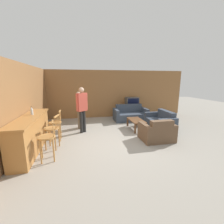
% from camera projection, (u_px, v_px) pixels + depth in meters
% --- Properties ---
extents(ground_plane, '(24.00, 24.00, 0.00)m').
position_uv_depth(ground_plane, '(121.00, 141.00, 5.18)').
color(ground_plane, gray).
extents(wall_back, '(9.40, 0.08, 2.60)m').
position_uv_depth(wall_back, '(104.00, 94.00, 8.37)').
color(wall_back, olive).
rests_on(wall_back, ground_plane).
extents(wall_left, '(0.08, 8.61, 2.60)m').
position_uv_depth(wall_left, '(31.00, 101.00, 5.54)').
color(wall_left, olive).
rests_on(wall_left, ground_plane).
extents(bar_counter, '(0.55, 2.51, 1.03)m').
position_uv_depth(bar_counter, '(31.00, 134.00, 4.40)').
color(bar_counter, '#A87038').
rests_on(bar_counter, ground_plane).
extents(bar_chair_near, '(0.49, 0.49, 1.04)m').
position_uv_depth(bar_chair_near, '(47.00, 139.00, 3.83)').
color(bar_chair_near, '#B77F42').
rests_on(bar_chair_near, ground_plane).
extents(bar_chair_mid, '(0.51, 0.51, 1.04)m').
position_uv_depth(bar_chair_mid, '(52.00, 130.00, 4.51)').
color(bar_chair_mid, '#B77F42').
rests_on(bar_chair_mid, ground_plane).
extents(bar_chair_far, '(0.43, 0.43, 1.04)m').
position_uv_depth(bar_chair_far, '(56.00, 124.00, 5.14)').
color(bar_chair_far, '#B77F42').
rests_on(bar_chair_far, ground_plane).
extents(couch_far, '(1.71, 0.89, 0.80)m').
position_uv_depth(couch_far, '(130.00, 115.00, 7.83)').
color(couch_far, '#384251').
rests_on(couch_far, ground_plane).
extents(armchair_near, '(1.07, 0.84, 0.78)m').
position_uv_depth(armchair_near, '(157.00, 132.00, 5.18)').
color(armchair_near, brown).
rests_on(armchair_near, ground_plane).
extents(loveseat_right, '(0.82, 1.43, 0.77)m').
position_uv_depth(loveseat_right, '(160.00, 122.00, 6.48)').
color(loveseat_right, '#384251').
rests_on(loveseat_right, ground_plane).
extents(coffee_table, '(0.53, 1.06, 0.41)m').
position_uv_depth(coffee_table, '(136.00, 121.00, 6.36)').
color(coffee_table, brown).
rests_on(coffee_table, ground_plane).
extents(tv_unit, '(1.18, 0.45, 0.59)m').
position_uv_depth(tv_unit, '(132.00, 111.00, 8.60)').
color(tv_unit, '#513823').
rests_on(tv_unit, ground_plane).
extents(tv, '(0.71, 0.45, 0.52)m').
position_uv_depth(tv, '(132.00, 102.00, 8.48)').
color(tv, '#4C4C4C').
rests_on(tv, tv_unit).
extents(bottle, '(0.08, 0.08, 0.25)m').
position_uv_depth(bottle, '(32.00, 111.00, 4.54)').
color(bottle, silver).
rests_on(bottle, bar_counter).
extents(person_by_window, '(0.25, 0.56, 1.59)m').
position_uv_depth(person_by_window, '(79.00, 108.00, 6.38)').
color(person_by_window, '#756B5B').
rests_on(person_by_window, ground_plane).
extents(person_by_counter, '(0.44, 0.37, 1.79)m').
position_uv_depth(person_by_counter, '(82.00, 107.00, 5.83)').
color(person_by_counter, black).
rests_on(person_by_counter, ground_plane).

